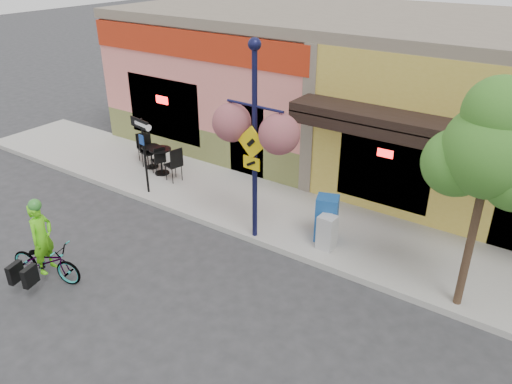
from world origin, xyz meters
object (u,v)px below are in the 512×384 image
at_px(newspaper_box_blue, 327,218).
at_px(street_tree, 480,200).
at_px(lamp_post, 255,145).
at_px(cyclist_rider, 44,248).
at_px(one_way_sign, 145,156).
at_px(bicycle, 46,261).
at_px(newspaper_box_grey, 327,232).
at_px(building, 400,91).

relative_size(newspaper_box_blue, street_tree, 0.25).
distance_m(lamp_post, street_tree, 4.67).
xyz_separation_m(cyclist_rider, one_way_sign, (-1.07, 3.94, 0.44)).
relative_size(bicycle, newspaper_box_grey, 2.04).
height_order(newspaper_box_grey, street_tree, street_tree).
bearing_deg(street_tree, building, 120.09).
relative_size(cyclist_rider, newspaper_box_blue, 1.41).
xyz_separation_m(one_way_sign, newspaper_box_blue, (5.23, 0.60, -0.52)).
relative_size(one_way_sign, street_tree, 0.48).
distance_m(cyclist_rider, lamp_post, 4.90).
bearing_deg(building, lamp_post, -96.65).
relative_size(building, bicycle, 10.91).
relative_size(lamp_post, street_tree, 1.03).
height_order(building, newspaper_box_grey, building).
bearing_deg(newspaper_box_grey, lamp_post, -162.20).
distance_m(lamp_post, newspaper_box_blue, 2.42).
xyz_separation_m(bicycle, lamp_post, (2.74, 3.74, 2.01)).
xyz_separation_m(lamp_post, street_tree, (4.67, 0.18, -0.06)).
distance_m(cyclist_rider, street_tree, 8.49).
bearing_deg(building, cyclist_rider, -108.25).
bearing_deg(newspaper_box_grey, cyclist_rider, -133.83).
xyz_separation_m(newspaper_box_blue, street_tree, (3.20, -0.62, 1.69)).
distance_m(cyclist_rider, newspaper_box_grey, 6.06).
xyz_separation_m(building, lamp_post, (-0.80, -6.85, 0.20)).
bearing_deg(street_tree, newspaper_box_blue, 168.94).
height_order(cyclist_rider, newspaper_box_blue, cyclist_rider).
height_order(bicycle, cyclist_rider, cyclist_rider).
bearing_deg(bicycle, street_tree, -77.66).
relative_size(bicycle, one_way_sign, 0.78).
bearing_deg(lamp_post, one_way_sign, 178.74).
bearing_deg(one_way_sign, newspaper_box_grey, 13.18).
bearing_deg(one_way_sign, cyclist_rider, -64.34).
height_order(building, cyclist_rider, building).
height_order(lamp_post, street_tree, lamp_post).
relative_size(building, newspaper_box_blue, 16.50).
distance_m(building, street_tree, 7.71).
xyz_separation_m(newspaper_box_grey, street_tree, (3.00, -0.29, 1.83)).
bearing_deg(cyclist_rider, one_way_sign, -0.28).
bearing_deg(cyclist_rider, lamp_post, -51.30).
distance_m(one_way_sign, newspaper_box_blue, 5.29).
height_order(cyclist_rider, newspaper_box_grey, cyclist_rider).
relative_size(bicycle, newspaper_box_blue, 1.51).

